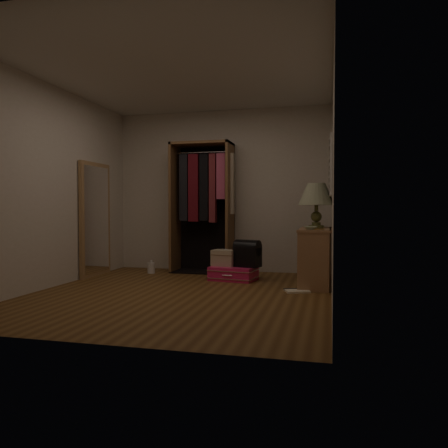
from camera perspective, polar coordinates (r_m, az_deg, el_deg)
The scene contains 13 objects.
ground at distance 5.29m, azimuth -5.68°, elevation -9.02°, with size 4.00×4.00×0.00m, color brown.
room_walls at distance 5.23m, azimuth -4.79°, elevation 7.36°, with size 3.52×4.02×2.60m.
console_bookshelf at distance 5.96m, azimuth 11.85°, elevation -3.96°, with size 0.42×1.12×0.75m.
open_wardrobe at distance 6.95m, azimuth -2.67°, elevation 3.57°, with size 0.99×0.50×2.05m.
floor_mirror at distance 6.83m, azimuth -16.45°, elevation 0.57°, with size 0.06×0.80×1.70m.
pink_suitcase at distance 6.22m, azimuth 1.24°, elevation -6.45°, with size 0.70×0.55×0.19m.
train_case at distance 6.26m, azimuth 0.04°, elevation -4.43°, with size 0.38×0.30×0.24m.
black_bag at distance 6.16m, azimuth 3.07°, elevation -3.79°, with size 0.40×0.31×0.38m.
table_lamp at distance 6.11m, azimuth 11.98°, elevation 3.68°, with size 0.53×0.53×0.61m.
brass_tray at distance 5.65m, azimuth 11.80°, elevation -0.61°, with size 0.25×0.25×0.01m.
ceramic_bowl at distance 5.58m, azimuth 11.26°, elevation -0.51°, with size 0.16×0.16×0.04m, color #A9CBAB.
white_jug at distance 6.95m, azimuth -9.48°, elevation -5.66°, with size 0.12×0.12×0.21m.
floor_book at distance 5.45m, azimuth 9.47°, elevation -8.59°, with size 0.34×0.31×0.03m.
Camera 1 is at (1.73, -4.90, 1.01)m, focal length 35.00 mm.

